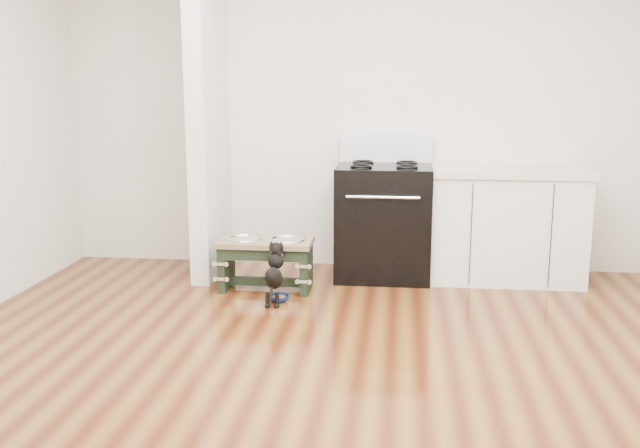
# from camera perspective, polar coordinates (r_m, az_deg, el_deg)

# --- Properties ---
(ground) EXTENTS (5.00, 5.00, 0.00)m
(ground) POSITION_cam_1_polar(r_m,az_deg,el_deg) (3.94, 0.38, -12.53)
(ground) COLOR #461C0C
(ground) RESTS_ON ground
(room_shell) EXTENTS (5.00, 5.00, 5.00)m
(room_shell) POSITION_cam_1_polar(r_m,az_deg,el_deg) (3.60, 0.41, 11.77)
(room_shell) COLOR silver
(room_shell) RESTS_ON ground
(partition_wall) EXTENTS (0.15, 0.80, 2.70)m
(partition_wall) POSITION_cam_1_polar(r_m,az_deg,el_deg) (5.89, -8.92, 8.91)
(partition_wall) COLOR silver
(partition_wall) RESTS_ON ground
(oven_range) EXTENTS (0.76, 0.69, 1.14)m
(oven_range) POSITION_cam_1_polar(r_m,az_deg,el_deg) (5.84, 5.10, 0.36)
(oven_range) COLOR black
(oven_range) RESTS_ON ground
(cabinet_run) EXTENTS (1.24, 0.64, 0.91)m
(cabinet_run) POSITION_cam_1_polar(r_m,az_deg,el_deg) (5.93, 14.61, -0.06)
(cabinet_run) COLOR white
(cabinet_run) RESTS_ON ground
(dog_feeder) EXTENTS (0.72, 0.38, 0.41)m
(dog_feeder) POSITION_cam_1_polar(r_m,az_deg,el_deg) (5.51, -4.37, -2.42)
(dog_feeder) COLOR black
(dog_feeder) RESTS_ON ground
(puppy) EXTENTS (0.13, 0.37, 0.44)m
(puppy) POSITION_cam_1_polar(r_m,az_deg,el_deg) (5.18, -3.65, -3.78)
(puppy) COLOR black
(puppy) RESTS_ON ground
(floor_bowl) EXTENTS (0.20, 0.20, 0.05)m
(floor_bowl) POSITION_cam_1_polar(r_m,az_deg,el_deg) (5.27, -3.33, -5.96)
(floor_bowl) COLOR #0B1B53
(floor_bowl) RESTS_ON ground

